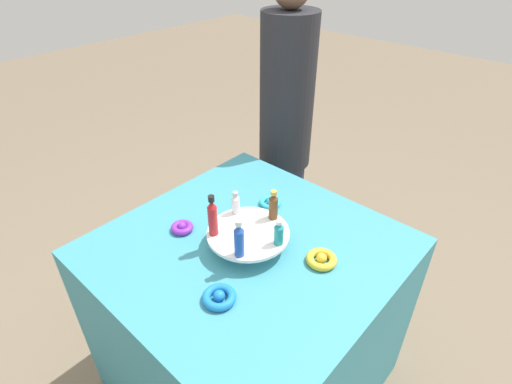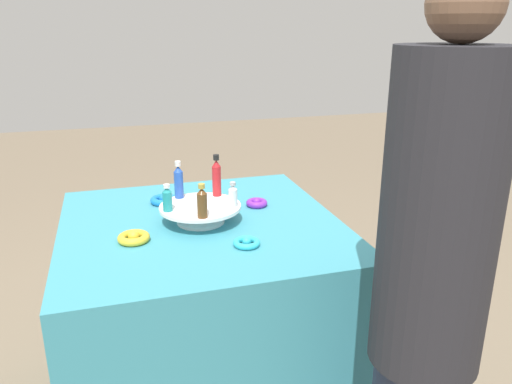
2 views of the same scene
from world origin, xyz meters
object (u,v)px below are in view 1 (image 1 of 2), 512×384
Objects in this scene: bottle_clear at (236,203)px; bottle_teal at (279,233)px; ribbon_bow_blue at (219,297)px; bottle_brown at (273,206)px; ribbon_bow_purple at (182,227)px; ribbon_bow_teal at (270,202)px; display_stand at (248,236)px; person_figure at (285,138)px; ribbon_bow_gold at (321,259)px; bottle_red at (213,217)px; bottle_blue at (239,240)px.

bottle_teal reaches higher than bottle_clear.
bottle_brown is at bearing -75.82° from ribbon_bow_blue.
ribbon_bow_blue is (-0.21, 0.28, -0.09)m from bottle_clear.
ribbon_bow_blue is at bearing 158.38° from ribbon_bow_purple.
bottle_clear is 0.21m from ribbon_bow_teal.
display_stand is at bearing -66.62° from ribbon_bow_blue.
person_figure reaches higher than ribbon_bow_blue.
bottle_red is at bearing 30.85° from ribbon_bow_gold.
bottle_teal is at bearing -114.49° from bottle_blue.
ribbon_bow_gold is (-0.47, -0.20, 0.00)m from ribbon_bow_purple.
display_stand is 0.26m from ribbon_bow_gold.
bottle_clear reaches higher than ribbon_bow_purple.
ribbon_bow_teal is 0.05× the size of person_figure.
bottle_brown reaches higher than ribbon_bow_purple.
ribbon_bow_purple is at bearing -17.51° from person_figure.
ribbon_bow_teal is at bearing -111.62° from ribbon_bow_purple.
ribbon_bow_purple is at bearing 49.16° from bottle_clear.
bottle_teal is (-0.19, -0.11, -0.03)m from bottle_red.
ribbon_bow_purple is (0.23, 0.10, -0.03)m from display_stand.
bottle_brown is at bearing -96.49° from display_stand.
ribbon_bow_purple is at bearing 41.16° from bottle_brown.
person_figure reaches higher than bottle_teal.
ribbon_bow_teal is at bearing -64.71° from bottle_blue.
ribbon_bow_blue is at bearing 87.32° from bottle_teal.
ribbon_bow_gold is at bearing -147.10° from bottle_teal.
bottle_clear is at bearing -6.49° from bottle_teal.
bottle_clear is 0.22m from bottle_blue.
display_stand is at bearing 11.51° from bottle_teal.
bottle_brown is (0.04, -0.22, -0.01)m from bottle_blue.
ribbon_bow_teal is at bearing -66.62° from ribbon_bow_blue.
bottle_red is 1.89× the size of ribbon_bow_purple.
bottle_teal is (-0.11, -0.02, 0.06)m from display_stand.
bottle_red is 0.10× the size of person_figure.
bottle_brown is (-0.09, -0.20, -0.02)m from bottle_red.
person_figure is (0.18, -0.82, -0.01)m from ribbon_bow_purple.
ribbon_bow_blue is at bearing 113.38° from display_stand.
bottle_brown is at bearing 133.78° from ribbon_bow_teal.
bottle_blue is at bearing 173.51° from bottle_red.
bottle_clear is 0.65× the size of bottle_blue.
bottle_brown is 1.33× the size of ribbon_bow_teal.
bottle_brown reaches higher than ribbon_bow_blue.
bottle_red reaches higher than ribbon_bow_blue.
ribbon_bow_blue is (-0.10, 0.23, -0.03)m from display_stand.
bottle_clear is 0.75m from person_figure.
bottle_red reaches higher than bottle_teal.
ribbon_bow_blue is at bearing 104.18° from bottle_brown.
ribbon_bow_purple is (0.25, 0.22, -0.10)m from bottle_brown.
ribbon_bow_gold is at bearing 176.47° from bottle_brown.
bottle_blue is 0.31m from ribbon_bow_purple.
ribbon_bow_purple is 0.79× the size of ribbon_bow_blue.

